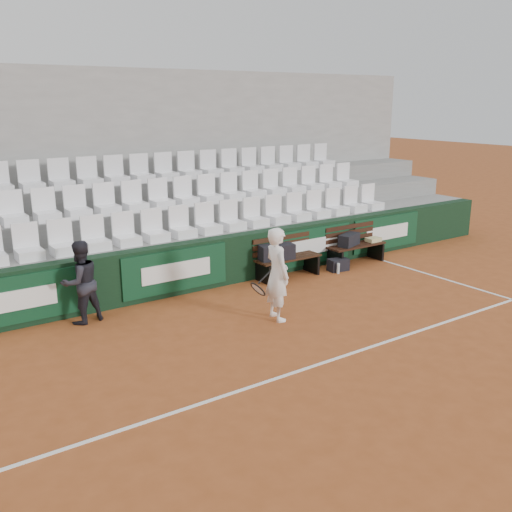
# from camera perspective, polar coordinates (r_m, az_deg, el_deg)

# --- Properties ---
(ground) EXTENTS (80.00, 80.00, 0.00)m
(ground) POSITION_cam_1_polar(r_m,az_deg,el_deg) (8.35, 5.58, -10.98)
(ground) COLOR #9E4D23
(ground) RESTS_ON ground
(court_baseline) EXTENTS (18.00, 0.06, 0.01)m
(court_baseline) POSITION_cam_1_polar(r_m,az_deg,el_deg) (8.35, 5.58, -10.96)
(court_baseline) COLOR white
(court_baseline) RESTS_ON ground
(back_barrier) EXTENTS (18.00, 0.34, 1.00)m
(back_barrier) POSITION_cam_1_polar(r_m,az_deg,el_deg) (11.32, -7.15, -1.15)
(back_barrier) COLOR black
(back_barrier) RESTS_ON ground
(grandstand_tier_front) EXTENTS (18.00, 0.95, 1.00)m
(grandstand_tier_front) POSITION_cam_1_polar(r_m,az_deg,el_deg) (11.84, -8.87, -0.48)
(grandstand_tier_front) COLOR gray
(grandstand_tier_front) RESTS_ON ground
(grandstand_tier_mid) EXTENTS (18.00, 0.95, 1.45)m
(grandstand_tier_mid) POSITION_cam_1_polar(r_m,az_deg,el_deg) (12.62, -10.80, 1.47)
(grandstand_tier_mid) COLOR gray
(grandstand_tier_mid) RESTS_ON ground
(grandstand_tier_back) EXTENTS (18.00, 0.95, 1.90)m
(grandstand_tier_back) POSITION_cam_1_polar(r_m,az_deg,el_deg) (13.43, -12.50, 3.20)
(grandstand_tier_back) COLOR gray
(grandstand_tier_back) RESTS_ON ground
(grandstand_rear_wall) EXTENTS (18.00, 0.30, 4.40)m
(grandstand_rear_wall) POSITION_cam_1_polar(r_m,az_deg,el_deg) (13.81, -13.80, 8.71)
(grandstand_rear_wall) COLOR #979794
(grandstand_rear_wall) RESTS_ON ground
(seat_row_front) EXTENTS (11.90, 0.44, 0.63)m
(seat_row_front) POSITION_cam_1_polar(r_m,az_deg,el_deg) (11.49, -8.65, 3.23)
(seat_row_front) COLOR white
(seat_row_front) RESTS_ON grandstand_tier_front
(seat_row_mid) EXTENTS (11.90, 0.44, 0.63)m
(seat_row_mid) POSITION_cam_1_polar(r_m,az_deg,el_deg) (12.26, -10.70, 6.04)
(seat_row_mid) COLOR white
(seat_row_mid) RESTS_ON grandstand_tier_mid
(seat_row_back) EXTENTS (11.90, 0.44, 0.63)m
(seat_row_back) POSITION_cam_1_polar(r_m,az_deg,el_deg) (13.07, -12.53, 8.50)
(seat_row_back) COLOR silver
(seat_row_back) RESTS_ON grandstand_tier_back
(bench_left) EXTENTS (1.50, 0.56, 0.45)m
(bench_left) POSITION_cam_1_polar(r_m,az_deg,el_deg) (12.25, 3.23, -1.13)
(bench_left) COLOR #341C0F
(bench_left) RESTS_ON ground
(bench_right) EXTENTS (1.50, 0.56, 0.45)m
(bench_right) POSITION_cam_1_polar(r_m,az_deg,el_deg) (13.50, 9.96, 0.23)
(bench_right) COLOR black
(bench_right) RESTS_ON ground
(sports_bag_left) EXTENTS (0.79, 0.45, 0.32)m
(sports_bag_left) POSITION_cam_1_polar(r_m,az_deg,el_deg) (11.96, 2.08, 0.40)
(sports_bag_left) COLOR black
(sports_bag_left) RESTS_ON bench_left
(sports_bag_right) EXTENTS (0.64, 0.45, 0.27)m
(sports_bag_right) POSITION_cam_1_polar(r_m,az_deg,el_deg) (13.28, 9.30, 1.62)
(sports_bag_right) COLOR black
(sports_bag_right) RESTS_ON bench_right
(towel) EXTENTS (0.34, 0.25, 0.09)m
(towel) POSITION_cam_1_polar(r_m,az_deg,el_deg) (13.78, 11.65, 1.62)
(towel) COLOR #C7BF80
(towel) RESTS_ON bench_right
(sports_bag_ground) EXTENTS (0.47, 0.32, 0.27)m
(sports_bag_ground) POSITION_cam_1_polar(r_m,az_deg,el_deg) (12.86, 8.22, -0.87)
(sports_bag_ground) COLOR black
(sports_bag_ground) RESTS_ON ground
(water_bottle_near) EXTENTS (0.08, 0.08, 0.27)m
(water_bottle_near) POSITION_cam_1_polar(r_m,az_deg,el_deg) (11.93, 0.82, -1.99)
(water_bottle_near) COLOR silver
(water_bottle_near) RESTS_ON ground
(water_bottle_far) EXTENTS (0.07, 0.07, 0.24)m
(water_bottle_far) POSITION_cam_1_polar(r_m,az_deg,el_deg) (12.64, 8.22, -1.23)
(water_bottle_far) COLOR silver
(water_bottle_far) RESTS_ON ground
(tennis_player) EXTENTS (0.73, 0.64, 1.63)m
(tennis_player) POSITION_cam_1_polar(r_m,az_deg,el_deg) (9.75, 2.11, -1.83)
(tennis_player) COLOR white
(tennis_player) RESTS_ON ground
(ball_kid) EXTENTS (0.80, 0.68, 1.44)m
(ball_kid) POSITION_cam_1_polar(r_m,az_deg,el_deg) (10.08, -17.13, -2.53)
(ball_kid) COLOR black
(ball_kid) RESTS_ON ground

